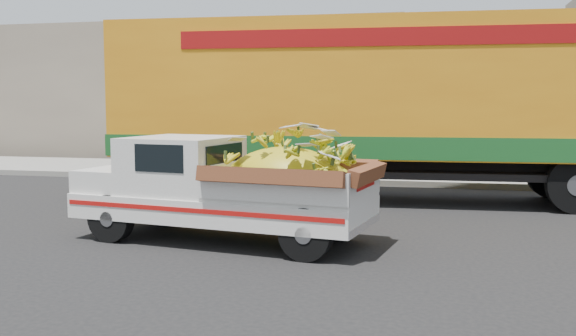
# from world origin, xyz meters

# --- Properties ---
(ground) EXTENTS (100.00, 100.00, 0.00)m
(ground) POSITION_xyz_m (0.00, 0.00, 0.00)
(ground) COLOR black
(ground) RESTS_ON ground
(curb) EXTENTS (60.00, 0.25, 0.15)m
(curb) POSITION_xyz_m (0.00, 7.03, 0.07)
(curb) COLOR gray
(curb) RESTS_ON ground
(sidewalk) EXTENTS (60.00, 4.00, 0.14)m
(sidewalk) POSITION_xyz_m (0.00, 9.13, 0.07)
(sidewalk) COLOR gray
(sidewalk) RESTS_ON ground
(building_left) EXTENTS (18.00, 6.00, 5.00)m
(building_left) POSITION_xyz_m (-8.00, 15.03, 2.50)
(building_left) COLOR gray
(building_left) RESTS_ON ground
(pickup_truck) EXTENTS (4.67, 2.30, 1.57)m
(pickup_truck) POSITION_xyz_m (-0.65, -0.14, 0.84)
(pickup_truck) COLOR black
(pickup_truck) RESTS_ON ground
(semi_trailer) EXTENTS (12.04, 3.16, 3.80)m
(semi_trailer) POSITION_xyz_m (1.21, 4.58, 2.12)
(semi_trailer) COLOR black
(semi_trailer) RESTS_ON ground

